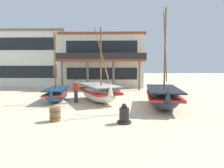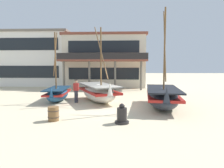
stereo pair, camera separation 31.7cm
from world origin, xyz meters
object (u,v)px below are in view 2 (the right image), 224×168
at_px(fishing_boat_far_right, 58,94).
at_px(harbor_building_main, 105,61).
at_px(wooden_barrel, 53,114).
at_px(fisherman_by_hull, 76,91).
at_px(harbor_building_annex, 35,59).
at_px(fishing_boat_near_left, 99,92).
at_px(fishing_boat_centre_large, 163,97).
at_px(capstan_winch, 122,116).

distance_m(fishing_boat_far_right, harbor_building_main, 12.06).
bearing_deg(wooden_barrel, fisherman_by_hull, 89.84).
height_order(fishing_boat_far_right, harbor_building_annex, harbor_building_annex).
xyz_separation_m(harbor_building_main, harbor_building_annex, (-10.14, 1.86, 0.30)).
bearing_deg(harbor_building_main, fishing_boat_near_left, -87.90).
height_order(fishing_boat_centre_large, harbor_building_main, harbor_building_main).
height_order(fisherman_by_hull, capstan_winch, fisherman_by_hull).
distance_m(fisherman_by_hull, harbor_building_annex, 16.82).
bearing_deg(harbor_building_annex, capstan_winch, -57.22).
relative_size(fishing_boat_near_left, fishing_boat_centre_large, 0.91).
distance_m(capstan_winch, wooden_barrel, 3.35).
bearing_deg(harbor_building_annex, fishing_boat_near_left, -51.86).
relative_size(fishing_boat_near_left, capstan_winch, 5.99).
relative_size(harbor_building_main, harbor_building_annex, 0.96).
bearing_deg(fishing_boat_centre_large, fisherman_by_hull, 166.38).
bearing_deg(harbor_building_annex, fishing_boat_far_right, -60.86).
relative_size(fisherman_by_hull, harbor_building_main, 0.16).
xyz_separation_m(fisherman_by_hull, wooden_barrel, (-0.01, -4.91, -0.48)).
bearing_deg(harbor_building_main, fisherman_by_hull, -95.49).
height_order(fishing_boat_near_left, capstan_winch, fishing_boat_near_left).
relative_size(fishing_boat_near_left, fishing_boat_far_right, 1.09).
bearing_deg(wooden_barrel, fishing_boat_far_right, 105.69).
bearing_deg(harbor_building_annex, fishing_boat_centre_large, -45.84).
relative_size(fishing_boat_centre_large, harbor_building_annex, 0.57).
height_order(fishing_boat_centre_large, wooden_barrel, fishing_boat_centre_large).
relative_size(fishing_boat_centre_large, fisherman_by_hull, 3.68).
xyz_separation_m(fishing_boat_centre_large, wooden_barrel, (-5.97, -3.47, -0.35)).
relative_size(capstan_winch, harbor_building_annex, 0.09).
height_order(fishing_boat_near_left, harbor_building_annex, harbor_building_annex).
xyz_separation_m(capstan_winch, harbor_building_annex, (-12.31, 19.12, 3.27)).
bearing_deg(fishing_boat_far_right, wooden_barrel, -74.31).
height_order(fishing_boat_centre_large, harbor_building_annex, harbor_building_annex).
distance_m(wooden_barrel, harbor_building_annex, 21.13).
relative_size(fishing_boat_far_right, harbor_building_main, 0.50).
distance_m(fishing_boat_centre_large, capstan_winch, 4.58).
distance_m(capstan_winch, harbor_building_annex, 22.97).
relative_size(fishing_boat_near_left, harbor_building_annex, 0.52).
bearing_deg(harbor_building_main, fishing_boat_centre_large, -70.47).
height_order(fishing_boat_near_left, harbor_building_main, harbor_building_main).
distance_m(fishing_boat_far_right, capstan_winch, 7.63).
xyz_separation_m(capstan_winch, harbor_building_main, (-2.17, 17.25, 2.97)).
relative_size(capstan_winch, harbor_building_main, 0.09).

